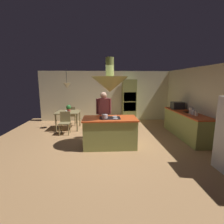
{
  "coord_description": "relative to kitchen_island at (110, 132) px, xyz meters",
  "views": [
    {
      "loc": [
        -0.22,
        -5.24,
        2.04
      ],
      "look_at": [
        0.1,
        0.4,
        1.0
      ],
      "focal_mm": 26.85,
      "sensor_mm": 36.0,
      "label": 1
    }
  ],
  "objects": [
    {
      "name": "canister_flour",
      "position": [
        2.84,
        0.15,
        0.53
      ],
      "size": [
        0.1,
        0.1,
        0.14
      ],
      "primitive_type": "cylinder",
      "color": "silver",
      "rests_on": "counter_run_right"
    },
    {
      "name": "wall_right",
      "position": [
        3.25,
        0.6,
        0.81
      ],
      "size": [
        0.1,
        7.2,
        2.55
      ],
      "primitive_type": "cube",
      "color": "beige",
      "rests_on": "ground"
    },
    {
      "name": "ground",
      "position": [
        0.0,
        0.2,
        -0.47
      ],
      "size": [
        8.16,
        8.16,
        0.0
      ],
      "primitive_type": "plane",
      "color": "#AD7F51"
    },
    {
      "name": "kitchen_island",
      "position": [
        0.0,
        0.0,
        0.0
      ],
      "size": [
        1.66,
        0.91,
        0.95
      ],
      "color": "#8C934C",
      "rests_on": "ground"
    },
    {
      "name": "person_at_island",
      "position": [
        -0.19,
        0.72,
        0.5
      ],
      "size": [
        0.53,
        0.22,
        1.68
      ],
      "color": "tan",
      "rests_on": "ground"
    },
    {
      "name": "wall_back",
      "position": [
        0.0,
        3.65,
        0.81
      ],
      "size": [
        6.8,
        0.1,
        2.55
      ],
      "primitive_type": "cube",
      "color": "beige",
      "rests_on": "ground"
    },
    {
      "name": "oven_tower",
      "position": [
        1.1,
        3.24,
        0.6
      ],
      "size": [
        0.66,
        0.62,
        2.13
      ],
      "color": "#8C934C",
      "rests_on": "ground"
    },
    {
      "name": "pendant_light_over_table",
      "position": [
        -1.7,
        2.1,
        1.39
      ],
      "size": [
        0.32,
        0.32,
        0.82
      ],
      "color": "beige"
    },
    {
      "name": "potted_plant_on_table",
      "position": [
        -1.66,
        2.05,
        0.46
      ],
      "size": [
        0.2,
        0.2,
        0.3
      ],
      "color": "#99382D",
      "rests_on": "dining_table"
    },
    {
      "name": "counter_run_right",
      "position": [
        2.84,
        0.8,
        0.0
      ],
      "size": [
        0.73,
        2.63,
        0.93
      ],
      "color": "#8C934C",
      "rests_on": "ground"
    },
    {
      "name": "chair_facing_island",
      "position": [
        -1.7,
        1.41,
        0.04
      ],
      "size": [
        0.4,
        0.4,
        0.87
      ],
      "color": "olive",
      "rests_on": "ground"
    },
    {
      "name": "canister_sugar",
      "position": [
        2.84,
        0.33,
        0.54
      ],
      "size": [
        0.13,
        0.13,
        0.17
      ],
      "primitive_type": "cylinder",
      "color": "silver",
      "rests_on": "counter_run_right"
    },
    {
      "name": "range_hood",
      "position": [
        0.0,
        0.0,
        1.51
      ],
      "size": [
        1.1,
        1.1,
        1.0
      ],
      "color": "#8C934C"
    },
    {
      "name": "cup_on_table",
      "position": [
        -1.73,
        1.86,
        0.34
      ],
      "size": [
        0.07,
        0.07,
        0.09
      ],
      "primitive_type": "cylinder",
      "color": "white",
      "rests_on": "dining_table"
    },
    {
      "name": "dining_table",
      "position": [
        -1.7,
        2.1,
        0.19
      ],
      "size": [
        0.98,
        0.95,
        0.76
      ],
      "color": "olive",
      "rests_on": "ground"
    },
    {
      "name": "microwave_on_counter",
      "position": [
        2.84,
        1.58,
        0.6
      ],
      "size": [
        0.46,
        0.36,
        0.28
      ],
      "primitive_type": "cube",
      "color": "#232326",
      "rests_on": "counter_run_right"
    },
    {
      "name": "chair_by_back_wall",
      "position": [
        -1.7,
        2.79,
        0.04
      ],
      "size": [
        0.4,
        0.4,
        0.87
      ],
      "rotation": [
        0.0,
        0.0,
        3.14
      ],
      "color": "olive",
      "rests_on": "ground"
    },
    {
      "name": "canister_tea",
      "position": [
        2.84,
        0.51,
        0.57
      ],
      "size": [
        0.12,
        0.12,
        0.21
      ],
      "primitive_type": "cylinder",
      "color": "silver",
      "rests_on": "counter_run_right"
    },
    {
      "name": "cooking_pot_on_cooktop",
      "position": [
        -0.16,
        -0.13,
        0.54
      ],
      "size": [
        0.18,
        0.18,
        0.12
      ],
      "primitive_type": "cylinder",
      "color": "#B2B2B7",
      "rests_on": "kitchen_island"
    }
  ]
}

